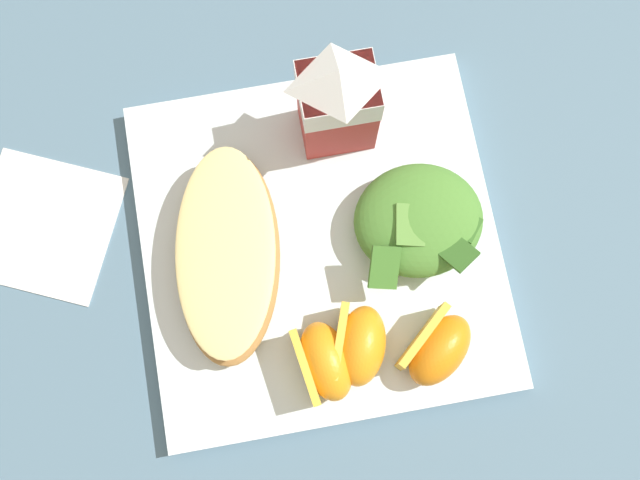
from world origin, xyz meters
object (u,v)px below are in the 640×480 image
Objects in this scene: milk_carton at (338,100)px; cheesy_pizza_bread at (227,253)px; green_salad_pile at (419,224)px; white_plate at (320,245)px; orange_wedge_front at (324,362)px; orange_wedge_middle at (359,345)px; paper_napkin at (45,225)px; orange_wedge_rear at (438,349)px.

cheesy_pizza_bread is at bearing -138.18° from milk_carton.
green_salad_pile is 0.11m from milk_carton.
white_plate is 0.10m from orange_wedge_front.
white_plate is 4.08× the size of orange_wedge_middle.
orange_wedge_middle is at bearing -80.87° from white_plate.
orange_wedge_middle reaches higher than cheesy_pizza_bread.
orange_wedge_front is at bearing -135.14° from green_salad_pile.
orange_wedge_front is (-0.01, -0.09, 0.03)m from white_plate.
milk_carton is at bearing 72.06° from white_plate.
green_salad_pile is 1.55× the size of orange_wedge_front.
milk_carton is 1.00× the size of paper_napkin.
green_salad_pile is at bearing 52.76° from orange_wedge_middle.
orange_wedge_middle is (0.01, -0.09, 0.03)m from white_plate.
orange_wedge_front is at bearing -36.33° from paper_napkin.
orange_wedge_rear is (0.04, -0.19, -0.04)m from milk_carton.
cheesy_pizza_bread is 1.63× the size of milk_carton.
paper_napkin is (-0.20, 0.15, -0.03)m from orange_wedge_front.
white_plate is at bearing 81.47° from orange_wedge_front.
milk_carton reaches higher than green_salad_pile.
cheesy_pizza_bread is 2.62× the size of orange_wedge_rear.
cheesy_pizza_bread is at bearing 121.53° from orange_wedge_front.
paper_napkin is at bearing 143.67° from orange_wedge_front.
cheesy_pizza_bread is at bearing 179.37° from white_plate.
milk_carton is (0.03, 0.09, 0.07)m from white_plate.
paper_napkin is at bearing 159.06° from cheesy_pizza_bread.
green_salad_pile is 0.10m from orange_wedge_middle.
orange_wedge_front is 0.94× the size of orange_wedge_rear.
milk_carton is 0.20m from orange_wedge_rear.
green_salad_pile is 1.46× the size of orange_wedge_rear.
orange_wedge_middle is 1.00× the size of orange_wedge_rear.
cheesy_pizza_bread is at bearing 178.59° from green_salad_pile.
green_salad_pile reaches higher than orange_wedge_middle.
orange_wedge_middle is 0.27m from paper_napkin.
orange_wedge_front is at bearing -103.28° from milk_carton.
orange_wedge_rear is (0.14, -0.10, 0.00)m from cheesy_pizza_bread.
orange_wedge_middle is at bearing -45.38° from cheesy_pizza_bread.
paper_napkin is at bearing 168.56° from green_salad_pile.
orange_wedge_front is at bearing -58.47° from cheesy_pizza_bread.
orange_wedge_rear is at bearing -12.47° from orange_wedge_middle.
milk_carton is at bearing 41.82° from cheesy_pizza_bread.
orange_wedge_rear is (0.08, -0.01, 0.00)m from orange_wedge_front.
paper_napkin is at bearing 165.40° from white_plate.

